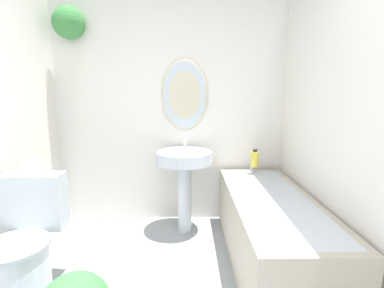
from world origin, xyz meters
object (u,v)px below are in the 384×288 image
Objects in this scene: toilet at (23,252)px; toilet_paper_roll at (31,167)px; pedestal_sink at (185,169)px; bathtub at (271,229)px; shampoo_bottle at (255,159)px.

toilet is 0.56m from toilet_paper_roll.
toilet_paper_roll is at bearing -146.20° from pedestal_sink.
toilet_paper_roll is at bearing -174.97° from bathtub.
bathtub is at bearing -38.67° from pedestal_sink.
toilet is 2.04m from shampoo_bottle.
shampoo_bottle is (0.00, 0.63, 0.43)m from bathtub.
toilet_paper_roll reaches higher than bathtub.
pedestal_sink is 0.57× the size of bathtub.
toilet_paper_roll is (0.00, 0.20, 0.52)m from toilet.
toilet reaches higher than bathtub.
shampoo_bottle is 1.58× the size of toilet_paper_roll.
shampoo_bottle is at bearing 6.44° from pedestal_sink.
shampoo_bottle is at bearing 89.61° from bathtub.
toilet is 1.77m from bathtub.
toilet is 0.88× the size of pedestal_sink.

